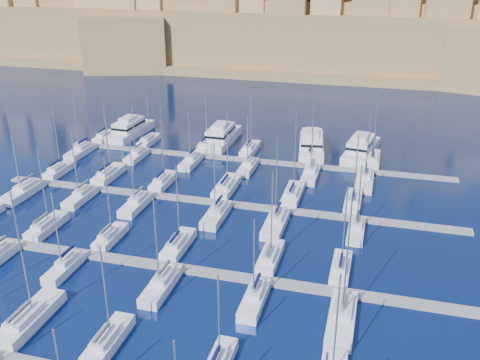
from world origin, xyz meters
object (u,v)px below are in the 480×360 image
(motor_yacht_b, at_px, (221,136))
(motor_yacht_c, at_px, (312,144))
(motor_yacht_a, at_px, (130,129))
(sailboat_2, at_px, (29,318))
(motor_yacht_d, at_px, (361,148))

(motor_yacht_b, height_order, motor_yacht_c, same)
(motor_yacht_c, bearing_deg, motor_yacht_a, -179.17)
(sailboat_2, bearing_deg, motor_yacht_a, 106.53)
(motor_yacht_d, bearing_deg, sailboat_2, -116.30)
(motor_yacht_a, bearing_deg, motor_yacht_b, 1.31)
(sailboat_2, bearing_deg, motor_yacht_c, 71.36)
(sailboat_2, xyz_separation_m, motor_yacht_a, (-20.52, 69.13, 0.94))
(sailboat_2, distance_m, motor_yacht_a, 72.12)
(motor_yacht_b, bearing_deg, motor_yacht_c, 0.32)
(sailboat_2, height_order, motor_yacht_a, sailboat_2)
(motor_yacht_c, bearing_deg, motor_yacht_b, -179.68)
(motor_yacht_b, bearing_deg, sailboat_2, -92.00)
(motor_yacht_c, distance_m, motor_yacht_d, 10.87)
(motor_yacht_b, distance_m, motor_yacht_d, 31.97)
(motor_yacht_d, bearing_deg, motor_yacht_b, 179.93)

